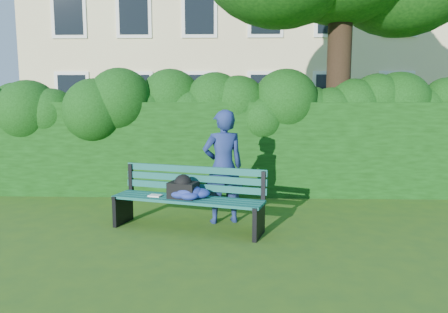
{
  "coord_description": "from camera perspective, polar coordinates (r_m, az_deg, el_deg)",
  "views": [
    {
      "loc": [
        0.23,
        -6.36,
        1.94
      ],
      "look_at": [
        0.0,
        0.6,
        0.95
      ],
      "focal_mm": 35.0,
      "sensor_mm": 36.0,
      "label": 1
    }
  ],
  "objects": [
    {
      "name": "ground",
      "position": [
        6.66,
        -0.17,
        -8.86
      ],
      "size": [
        80.0,
        80.0,
        0.0
      ],
      "primitive_type": "plane",
      "color": "#2F571B",
      "rests_on": "ground"
    },
    {
      "name": "park_bench",
      "position": [
        6.34,
        -4.72,
        -5.04
      ],
      "size": [
        2.27,
        1.15,
        0.89
      ],
      "rotation": [
        0.0,
        0.0,
        -0.28
      ],
      "color": "#0F4B3E",
      "rests_on": "ground"
    },
    {
      "name": "apartment_building",
      "position": [
        20.75,
        1.27,
        19.34
      ],
      "size": [
        16.0,
        8.08,
        12.0
      ],
      "color": "beige",
      "rests_on": "ground"
    },
    {
      "name": "hedge",
      "position": [
        8.63,
        0.34,
        1.16
      ],
      "size": [
        10.0,
        1.0,
        1.8
      ],
      "color": "black",
      "rests_on": "ground"
    },
    {
      "name": "man_reading",
      "position": [
        6.58,
        -0.12,
        -1.35
      ],
      "size": [
        0.72,
        0.58,
        1.72
      ],
      "primitive_type": "imported",
      "rotation": [
        0.0,
        0.0,
        3.44
      ],
      "color": "navy",
      "rests_on": "ground"
    }
  ]
}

